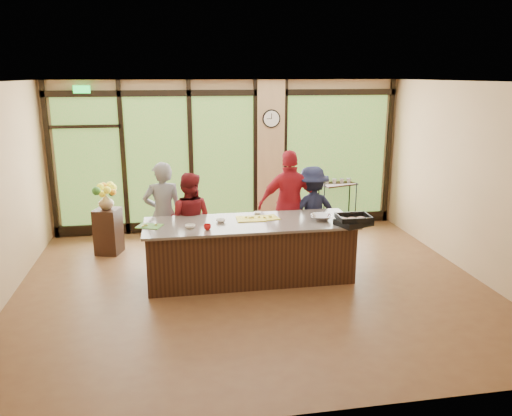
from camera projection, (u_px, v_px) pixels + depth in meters
name	position (u px, v px, depth m)	size (l,w,h in m)	color
floor	(253.00, 286.00, 7.56)	(7.00, 7.00, 0.00)	brown
ceiling	(253.00, 82.00, 6.78)	(7.00, 7.00, 0.00)	silver
back_wall	(228.00, 156.00, 10.02)	(7.00, 7.00, 0.00)	tan
right_wall	(475.00, 181.00, 7.74)	(6.00, 6.00, 0.00)	tan
window_wall	(237.00, 162.00, 10.03)	(6.90, 0.12, 3.00)	tan
island_base	(250.00, 252.00, 7.73)	(3.10, 1.00, 0.88)	black
countertop	(250.00, 223.00, 7.61)	(3.20, 1.10, 0.04)	slate
wall_clock	(271.00, 119.00, 9.84)	(0.36, 0.04, 0.36)	black
cook_left	(163.00, 215.00, 8.15)	(0.64, 0.42, 1.76)	gray
cook_midleft	(189.00, 220.00, 8.17)	(0.77, 0.60, 1.58)	maroon
cook_midright	(290.00, 205.00, 8.52)	(1.10, 0.46, 1.88)	#A31924
cook_right	(312.00, 212.00, 8.63)	(1.03, 0.59, 1.59)	#171B34
roasting_pan	(353.00, 222.00, 7.43)	(0.48, 0.37, 0.09)	black
mixing_bowl	(321.00, 217.00, 7.70)	(0.33, 0.33, 0.08)	silver
cutting_board_left	(150.00, 226.00, 7.38)	(0.35, 0.26, 0.01)	#488630
cutting_board_center	(251.00, 219.00, 7.74)	(0.44, 0.33, 0.01)	yellow
cutting_board_right	(265.00, 218.00, 7.79)	(0.40, 0.30, 0.01)	yellow
prep_bowl_near	(190.00, 226.00, 7.30)	(0.15, 0.15, 0.05)	white
prep_bowl_mid	(221.00, 221.00, 7.59)	(0.15, 0.15, 0.05)	white
prep_bowl_far	(257.00, 213.00, 8.04)	(0.12, 0.12, 0.03)	white
red_ramekin	(207.00, 227.00, 7.21)	(0.11, 0.11, 0.08)	red
flower_stand	(108.00, 231.00, 8.84)	(0.41, 0.41, 0.81)	black
flower_vase	(106.00, 202.00, 8.70)	(0.26, 0.26, 0.27)	#937750
bar_cart	(337.00, 198.00, 10.38)	(0.84, 0.63, 1.02)	black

